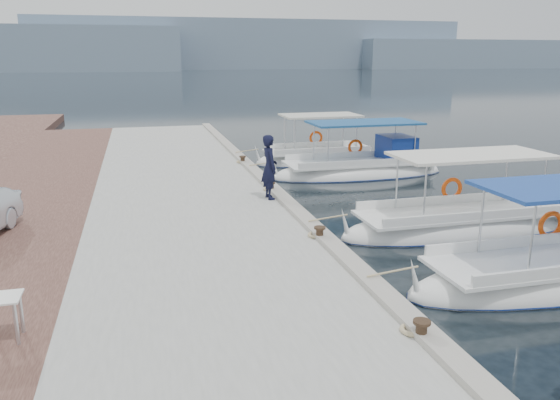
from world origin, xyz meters
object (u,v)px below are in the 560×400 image
object	(u,v)px
fisherman	(269,167)
fishing_caique_c	(459,227)
fishing_caique_d	(361,171)
fishing_caique_e	(317,160)

from	to	relation	value
fisherman	fishing_caique_c	bearing A→B (deg)	-127.25
fishing_caique_c	fisherman	xyz separation A→B (m)	(-4.80, 3.11, 1.38)
fishing_caique_c	fishing_caique_d	distance (m)	7.78
fishing_caique_e	fisherman	size ratio (longest dim) A/B	2.94
fishing_caique_c	fishing_caique_e	size ratio (longest dim) A/B	1.23
fishing_caique_d	fisherman	distance (m)	6.99
fishing_caique_c	fishing_caique_d	size ratio (longest dim) A/B	0.96
fishing_caique_c	fisherman	distance (m)	5.88
fishing_caique_d	fisherman	world-z (taller)	fisherman
fishing_caique_c	fishing_caique_e	xyz separation A→B (m)	(-0.67, 10.89, 0.00)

